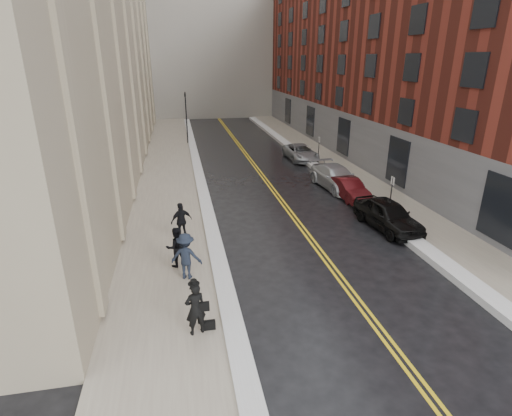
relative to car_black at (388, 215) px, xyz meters
name	(u,v)px	position (x,y,z in m)	size (l,w,h in m)	color
ground	(294,313)	(-6.80, -6.22, -0.77)	(160.00, 160.00, 0.00)	black
sidewalk_left	(168,185)	(-11.30, 9.78, -0.69)	(4.00, 64.00, 0.15)	gray
sidewalk_right	(349,174)	(2.20, 9.78, -0.69)	(3.00, 64.00, 0.15)	gray
lane_stripe_a	(264,180)	(-4.42, 9.78, -0.76)	(0.12, 64.00, 0.01)	gold
lane_stripe_b	(267,180)	(-4.18, 9.78, -0.76)	(0.12, 64.00, 0.01)	gold
snow_ridge_left	(201,182)	(-9.00, 9.78, -0.64)	(0.70, 60.80, 0.26)	silver
snow_ridge_right	(326,175)	(0.35, 9.78, -0.62)	(0.85, 60.80, 0.30)	silver
building_right	(416,50)	(10.70, 16.78, 8.23)	(14.00, 50.00, 18.00)	maroon
traffic_signal	(186,114)	(-9.40, 23.78, 2.32)	(0.18, 0.15, 5.20)	black
parking_sign_near	(391,192)	(1.10, 1.78, 0.59)	(0.06, 0.35, 2.23)	black
parking_sign_far	(319,147)	(1.10, 13.78, 0.59)	(0.06, 0.35, 2.23)	black
car_black	(388,215)	(0.00, 0.00, 0.00)	(1.81, 4.49, 1.53)	black
car_maroon	(349,189)	(0.00, 4.90, -0.13)	(1.34, 3.85, 1.27)	#440C0F
car_silver_near	(336,177)	(0.00, 7.07, -0.02)	(2.09, 5.14, 1.49)	#B8BBC1
car_silver_far	(301,152)	(0.00, 15.23, -0.11)	(2.18, 4.73, 1.31)	#9D9FA4
pedestrian_main	(195,309)	(-10.19, -6.81, 0.28)	(0.66, 0.43, 1.80)	black
pedestrian_a	(176,247)	(-10.75, -2.23, 0.25)	(0.84, 0.66, 1.74)	black
pedestrian_b	(186,256)	(-10.36, -3.29, 0.34)	(1.23, 0.71, 1.90)	black
pedestrian_c	(182,221)	(-10.46, 0.51, 0.29)	(1.06, 0.44, 1.81)	black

